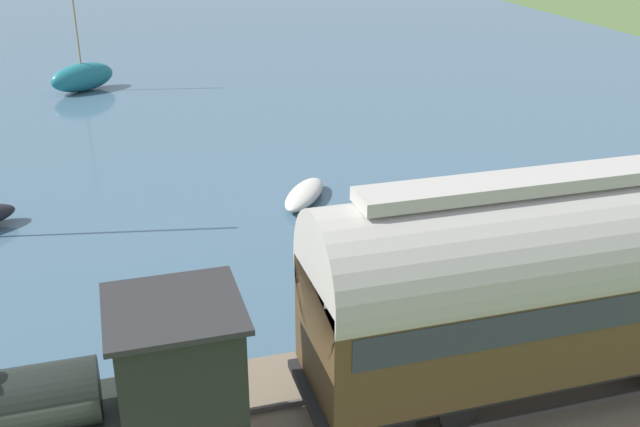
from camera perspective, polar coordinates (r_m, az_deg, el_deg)
name	(u,v)px	position (r m, az deg, el deg)	size (l,w,h in m)	color
harbor_water	(66,48)	(54.62, -18.75, 11.86)	(80.00, 80.00, 0.01)	#426075
steam_locomotive	(99,385)	(13.11, -16.49, -12.39)	(2.23, 6.34, 3.36)	black
passenger_coach	(552,275)	(14.90, 17.29, -4.53)	(2.60, 9.86, 4.54)	black
sailboat_teal	(82,77)	(42.09, -17.66, 9.91)	(3.02, 3.77, 7.11)	#1E707A
rowboat_off_pier	(304,194)	(25.64, -1.20, 1.47)	(3.05, 2.46, 0.54)	beige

